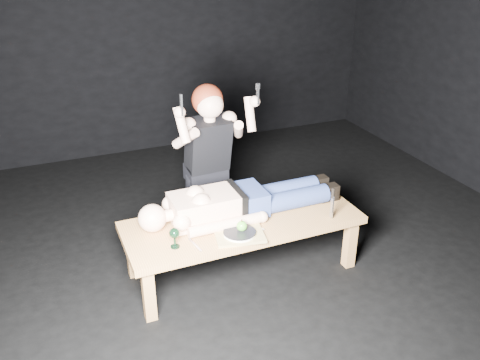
{
  "coord_description": "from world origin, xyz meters",
  "views": [
    {
      "loc": [
        -1.44,
        -3.18,
        2.35
      ],
      "look_at": [
        -0.19,
        -0.16,
        0.75
      ],
      "focal_mm": 38.17,
      "sensor_mm": 36.0,
      "label": 1
    }
  ],
  "objects": [
    {
      "name": "spoon_flat",
      "position": [
        -0.14,
        -0.32,
        0.45
      ],
      "size": [
        0.08,
        0.18,
        0.01
      ],
      "primitive_type": "cube",
      "rotation": [
        0.0,
        0.0,
        0.36
      ],
      "color": "#B2B2B7",
      "rests_on": "table"
    },
    {
      "name": "lying_man",
      "position": [
        -0.14,
        -0.11,
        0.58
      ],
      "size": [
        1.69,
        0.52,
        0.26
      ],
      "primitive_type": null,
      "rotation": [
        0.0,
        0.0,
        0.01
      ],
      "color": "beige",
      "rests_on": "table"
    },
    {
      "name": "plate",
      "position": [
        -0.3,
        -0.41,
        0.48
      ],
      "size": [
        0.26,
        0.26,
        0.02
      ],
      "primitive_type": "cylinder",
      "rotation": [
        0.0,
        0.0,
        -0.19
      ],
      "color": "white",
      "rests_on": "serving_tray"
    },
    {
      "name": "table",
      "position": [
        -0.19,
        -0.21,
        0.23
      ],
      "size": [
        1.74,
        0.66,
        0.45
      ],
      "primitive_type": "cube",
      "rotation": [
        0.0,
        0.0,
        0.01
      ],
      "color": "#B08342",
      "rests_on": "ground"
    },
    {
      "name": "serving_tray",
      "position": [
        -0.3,
        -0.41,
        0.46
      ],
      "size": [
        0.38,
        0.3,
        0.02
      ],
      "primitive_type": "cube",
      "rotation": [
        0.0,
        0.0,
        -0.19
      ],
      "color": "#A68F52",
      "rests_on": "table"
    },
    {
      "name": "ground",
      "position": [
        0.0,
        0.0,
        0.0
      ],
      "size": [
        5.0,
        5.0,
        0.0
      ],
      "primitive_type": "plane",
      "color": "black",
      "rests_on": "ground"
    },
    {
      "name": "carving_knife",
      "position": [
        0.42,
        -0.44,
        0.57
      ],
      "size": [
        0.03,
        0.04,
        0.25
      ],
      "primitive_type": null,
      "rotation": [
        0.0,
        0.0,
        0.01
      ],
      "color": "#B2B2B7",
      "rests_on": "table"
    },
    {
      "name": "apple",
      "position": [
        -0.28,
        -0.4,
        0.52
      ],
      "size": [
        0.07,
        0.07,
        0.07
      ],
      "primitive_type": "sphere",
      "color": "green",
      "rests_on": "plate"
    },
    {
      "name": "fork_flat",
      "position": [
        -0.62,
        -0.4,
        0.45
      ],
      "size": [
        0.04,
        0.19,
        0.01
      ],
      "primitive_type": "cube",
      "rotation": [
        0.0,
        0.0,
        0.16
      ],
      "color": "#B2B2B7",
      "rests_on": "table"
    },
    {
      "name": "goblet",
      "position": [
        -0.75,
        -0.37,
        0.52
      ],
      "size": [
        0.07,
        0.07,
        0.15
      ],
      "primitive_type": null,
      "rotation": [
        0.0,
        0.0,
        0.01
      ],
      "color": "black",
      "rests_on": "table"
    },
    {
      "name": "knife_flat",
      "position": [
        -0.15,
        -0.42,
        0.45
      ],
      "size": [
        0.02,
        0.19,
        0.01
      ],
      "primitive_type": "cube",
      "rotation": [
        0.0,
        0.0,
        -0.03
      ],
      "color": "#B2B2B7",
      "rests_on": "table"
    },
    {
      "name": "kneeling_woman",
      "position": [
        -0.25,
        0.46,
        0.68
      ],
      "size": [
        0.77,
        0.85,
        1.36
      ],
      "primitive_type": null,
      "rotation": [
        0.0,
        0.0,
        0.06
      ],
      "color": "black",
      "rests_on": "ground"
    },
    {
      "name": "back_wall",
      "position": [
        0.0,
        2.5,
        1.5
      ],
      "size": [
        5.0,
        0.0,
        5.0
      ],
      "primitive_type": "plane",
      "rotation": [
        1.57,
        0.0,
        0.0
      ],
      "color": "black",
      "rests_on": "ground"
    }
  ]
}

